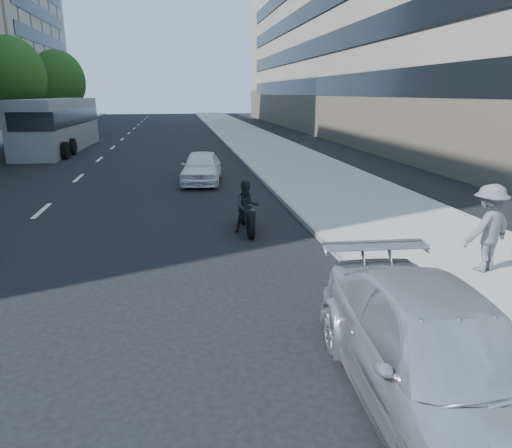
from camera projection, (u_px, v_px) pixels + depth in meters
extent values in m
plane|color=black|center=(302.00, 304.00, 8.23)|extent=(160.00, 160.00, 0.00)
cube|color=gray|center=(278.00, 154.00, 27.80)|extent=(5.00, 120.00, 0.15)
cube|color=gray|center=(399.00, 15.00, 38.54)|extent=(14.00, 70.00, 20.00)
cylinder|color=#382616|center=(18.00, 123.00, 33.98)|extent=(0.30, 0.30, 2.97)
ellipsoid|color=#1B4512|center=(11.00, 75.00, 33.04)|extent=(4.80, 4.80, 5.52)
cylinder|color=#382616|center=(62.00, 116.00, 47.28)|extent=(0.30, 0.30, 2.62)
ellipsoid|color=#1B4512|center=(58.00, 81.00, 46.32)|extent=(5.40, 5.40, 6.21)
imported|color=slate|center=(488.00, 228.00, 9.18)|extent=(1.31, 0.98, 1.80)
imported|color=#B8BAC0|center=(441.00, 359.00, 5.26)|extent=(2.33, 5.03, 1.42)
imported|color=white|center=(202.00, 167.00, 19.22)|extent=(2.06, 4.05, 1.32)
cylinder|color=black|center=(251.00, 227.00, 11.84)|extent=(0.15, 0.64, 0.64)
cylinder|color=black|center=(243.00, 213.00, 13.16)|extent=(0.15, 0.64, 0.64)
cube|color=black|center=(246.00, 212.00, 12.44)|extent=(0.30, 1.21, 0.35)
imported|color=black|center=(247.00, 207.00, 12.30)|extent=(0.71, 0.57, 1.42)
cube|color=gray|center=(59.00, 125.00, 29.79)|extent=(2.99, 12.09, 3.30)
cube|color=black|center=(37.00, 116.00, 29.43)|extent=(0.54, 11.49, 1.00)
cube|color=black|center=(78.00, 116.00, 29.85)|extent=(0.54, 11.49, 1.00)
cube|color=black|center=(30.00, 122.00, 23.94)|extent=(2.40, 0.16, 1.00)
cylinder|color=black|center=(19.00, 151.00, 25.64)|extent=(0.29, 1.01, 1.00)
cylinder|color=black|center=(66.00, 150.00, 26.05)|extent=(0.29, 1.01, 1.00)
cylinder|color=black|center=(29.00, 147.00, 27.54)|extent=(0.29, 1.01, 1.00)
cylinder|color=black|center=(73.00, 147.00, 27.95)|extent=(0.29, 1.01, 1.00)
cylinder|color=black|center=(54.00, 138.00, 33.22)|extent=(0.29, 1.01, 1.00)
cylinder|color=black|center=(90.00, 137.00, 33.63)|extent=(0.29, 1.01, 1.00)
cylinder|color=black|center=(59.00, 136.00, 34.64)|extent=(0.29, 1.01, 1.00)
cylinder|color=black|center=(93.00, 136.00, 35.05)|extent=(0.29, 1.01, 1.00)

